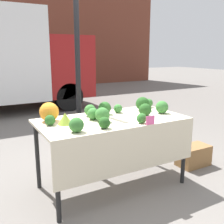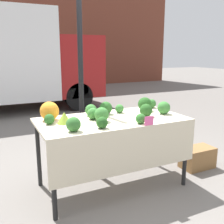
# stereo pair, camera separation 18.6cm
# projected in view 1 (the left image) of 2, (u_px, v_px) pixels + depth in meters

# --- Properties ---
(ground_plane) EXTENTS (40.00, 40.00, 0.00)m
(ground_plane) POSITION_uv_depth(u_px,v_px,m) (112.00, 185.00, 3.29)
(ground_plane) COLOR slate
(tent_pole) EXTENTS (0.07, 0.07, 2.52)m
(tent_pole) POSITION_uv_depth(u_px,v_px,m) (78.00, 80.00, 3.53)
(tent_pole) COLOR black
(tent_pole) RESTS_ON ground_plane
(market_table) EXTENTS (1.74, 0.89, 0.86)m
(market_table) POSITION_uv_depth(u_px,v_px,m) (115.00, 129.00, 3.06)
(market_table) COLOR beige
(market_table) RESTS_ON ground_plane
(orange_cauliflower) EXTENTS (0.22, 0.22, 0.22)m
(orange_cauliflower) POSITION_uv_depth(u_px,v_px,m) (49.00, 112.00, 2.95)
(orange_cauliflower) COLOR orange
(orange_cauliflower) RESTS_ON market_table
(romanesco_head) EXTENTS (0.16, 0.16, 0.13)m
(romanesco_head) POSITION_uv_depth(u_px,v_px,m) (65.00, 119.00, 2.83)
(romanesco_head) COLOR #93B238
(romanesco_head) RESTS_ON market_table
(broccoli_head_0) EXTENTS (0.15, 0.15, 0.15)m
(broccoli_head_0) POSITION_uv_depth(u_px,v_px,m) (76.00, 125.00, 2.55)
(broccoli_head_0) COLOR #336B2D
(broccoli_head_0) RESTS_ON market_table
(broccoli_head_1) EXTENTS (0.16, 0.16, 0.16)m
(broccoli_head_1) POSITION_uv_depth(u_px,v_px,m) (162.00, 107.00, 3.35)
(broccoli_head_1) COLOR #387533
(broccoli_head_1) RESTS_ON market_table
(broccoli_head_2) EXTENTS (0.11, 0.11, 0.11)m
(broccoli_head_2) POSITION_uv_depth(u_px,v_px,m) (50.00, 120.00, 2.80)
(broccoli_head_2) COLOR #285B23
(broccoli_head_2) RESTS_ON market_table
(broccoli_head_3) EXTENTS (0.14, 0.14, 0.14)m
(broccoli_head_3) POSITION_uv_depth(u_px,v_px,m) (90.00, 110.00, 3.20)
(broccoli_head_3) COLOR #387533
(broccoli_head_3) RESTS_ON market_table
(broccoli_head_4) EXTENTS (0.11, 0.11, 0.11)m
(broccoli_head_4) POSITION_uv_depth(u_px,v_px,m) (142.00, 118.00, 2.88)
(broccoli_head_4) COLOR #2D6628
(broccoli_head_4) RESTS_ON market_table
(broccoli_head_5) EXTENTS (0.16, 0.16, 0.16)m
(broccoli_head_5) POSITION_uv_depth(u_px,v_px,m) (145.00, 110.00, 3.21)
(broccoli_head_5) COLOR #23511E
(broccoli_head_5) RESTS_ON market_table
(broccoli_head_6) EXTENTS (0.12, 0.12, 0.12)m
(broccoli_head_6) POSITION_uv_depth(u_px,v_px,m) (149.00, 103.00, 3.72)
(broccoli_head_6) COLOR #336B2D
(broccoli_head_6) RESTS_ON market_table
(broccoli_head_7) EXTENTS (0.18, 0.18, 0.18)m
(broccoli_head_7) POSITION_uv_depth(u_px,v_px,m) (143.00, 104.00, 3.51)
(broccoli_head_7) COLOR #23511E
(broccoli_head_7) RESTS_ON market_table
(broccoli_head_8) EXTENTS (0.12, 0.12, 0.12)m
(broccoli_head_8) POSITION_uv_depth(u_px,v_px,m) (104.00, 123.00, 2.68)
(broccoli_head_8) COLOR #23511E
(broccoli_head_8) RESTS_ON market_table
(broccoli_head_9) EXTENTS (0.16, 0.16, 0.16)m
(broccoli_head_9) POSITION_uv_depth(u_px,v_px,m) (105.00, 108.00, 3.29)
(broccoli_head_9) COLOR #285B23
(broccoli_head_9) RESTS_ON market_table
(broccoli_head_10) EXTENTS (0.14, 0.14, 0.14)m
(broccoli_head_10) POSITION_uv_depth(u_px,v_px,m) (93.00, 114.00, 3.03)
(broccoli_head_10) COLOR #387533
(broccoli_head_10) RESTS_ON market_table
(broccoli_head_11) EXTENTS (0.11, 0.11, 0.11)m
(broccoli_head_11) POSITION_uv_depth(u_px,v_px,m) (118.00, 109.00, 3.38)
(broccoli_head_11) COLOR #387533
(broccoli_head_11) RESTS_ON market_table
(broccoli_head_12) EXTENTS (0.16, 0.16, 0.16)m
(broccoli_head_12) POSITION_uv_depth(u_px,v_px,m) (102.00, 115.00, 2.94)
(broccoli_head_12) COLOR #387533
(broccoli_head_12) RESTS_ON market_table
(price_sign) EXTENTS (0.11, 0.01, 0.10)m
(price_sign) POSITION_uv_depth(u_px,v_px,m) (150.00, 120.00, 2.83)
(price_sign) COLOR #F45B9E
(price_sign) RESTS_ON market_table
(produce_crate) EXTENTS (0.47, 0.28, 0.30)m
(produce_crate) POSITION_uv_depth(u_px,v_px,m) (193.00, 156.00, 3.83)
(produce_crate) COLOR olive
(produce_crate) RESTS_ON ground_plane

